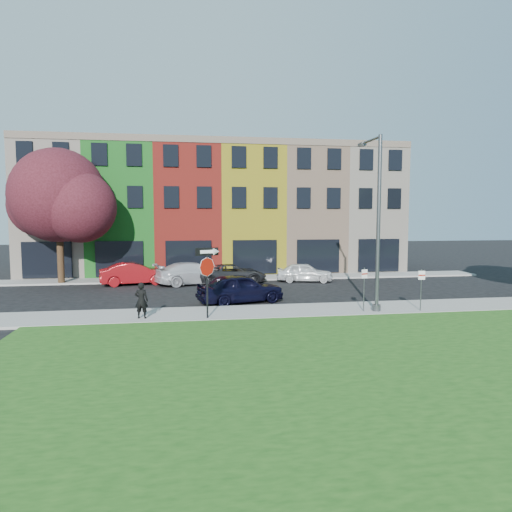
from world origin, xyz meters
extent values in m
plane|color=black|center=(0.00, 0.00, 0.00)|extent=(120.00, 120.00, 0.00)
cube|color=gray|center=(2.00, 3.00, 0.06)|extent=(40.00, 3.00, 0.12)
cube|color=gray|center=(-3.00, 15.00, 0.06)|extent=(40.00, 2.40, 0.12)
cube|color=beige|center=(-15.00, 21.20, 5.00)|extent=(5.00, 10.00, 10.00)
cube|color=green|center=(-10.00, 21.20, 5.00)|extent=(5.00, 10.00, 10.00)
cube|color=#A4231B|center=(-5.00, 21.20, 5.00)|extent=(5.00, 10.00, 10.00)
cube|color=gold|center=(0.00, 21.20, 5.00)|extent=(5.00, 10.00, 10.00)
cube|color=tan|center=(5.00, 21.20, 5.00)|extent=(5.00, 10.00, 10.00)
cube|color=#BFB3A2|center=(10.00, 21.20, 5.00)|extent=(5.00, 10.00, 10.00)
cube|color=black|center=(-2.50, 16.14, 1.50)|extent=(30.00, 0.12, 2.60)
cylinder|color=black|center=(-4.32, 1.90, 1.64)|extent=(0.08, 0.08, 3.05)
cylinder|color=silver|center=(-4.32, 1.88, 2.40)|extent=(0.84, 0.27, 0.86)
cylinder|color=maroon|center=(-4.32, 1.85, 2.40)|extent=(0.80, 0.25, 0.82)
cube|color=black|center=(-4.32, 1.88, 3.07)|extent=(1.02, 0.33, 0.34)
cube|color=silver|center=(-4.32, 1.85, 3.07)|extent=(0.64, 0.20, 0.14)
imported|color=black|center=(-7.20, 2.27, 0.92)|extent=(0.73, 0.61, 1.61)
imported|color=black|center=(-2.37, 5.79, 0.79)|extent=(4.32, 5.61, 1.57)
imported|color=maroon|center=(-8.64, 13.22, 0.75)|extent=(3.38, 5.17, 1.50)
imported|color=#B6B6BB|center=(-4.72, 12.82, 0.75)|extent=(5.15, 6.42, 1.50)
imported|color=black|center=(-2.08, 12.99, 0.66)|extent=(2.59, 4.93, 1.32)
imported|color=silver|center=(3.03, 12.81, 0.67)|extent=(3.22, 4.59, 1.34)
cylinder|color=#4D5053|center=(3.73, 2.18, 4.25)|extent=(0.18, 0.18, 8.27)
cylinder|color=#4D5053|center=(3.73, 2.18, 0.27)|extent=(0.40, 0.40, 0.30)
cylinder|color=#4D5053|center=(3.71, 3.18, 8.29)|extent=(0.17, 2.00, 0.12)
cube|color=#4D5053|center=(3.68, 4.28, 8.24)|extent=(0.26, 0.56, 0.16)
cylinder|color=#4D5053|center=(3.09, 2.20, 1.16)|extent=(0.05, 0.05, 2.08)
cube|color=silver|center=(3.09, 2.17, 1.91)|extent=(0.31, 0.10, 0.42)
cube|color=maroon|center=(3.09, 2.15, 1.91)|extent=(0.31, 0.09, 0.06)
cylinder|color=#4D5053|center=(5.83, 1.90, 1.11)|extent=(0.05, 0.05, 1.99)
cube|color=silver|center=(5.83, 1.87, 1.83)|extent=(0.32, 0.08, 0.42)
cube|color=maroon|center=(5.83, 1.85, 1.83)|extent=(0.32, 0.07, 0.06)
cylinder|color=black|center=(-13.59, 14.20, 1.96)|extent=(0.44, 0.44, 3.68)
sphere|color=black|center=(-13.59, 14.20, 5.99)|extent=(6.25, 6.25, 6.25)
sphere|color=black|center=(-12.02, 13.26, 5.21)|extent=(4.69, 4.69, 4.69)
sphere|color=black|center=(-14.99, 15.29, 5.37)|extent=(4.38, 4.38, 4.38)
sphere|color=black|center=(-13.28, 14.83, 7.09)|extent=(3.75, 3.75, 3.75)
camera|label=1|loc=(-5.27, -18.11, 4.65)|focal=32.00mm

